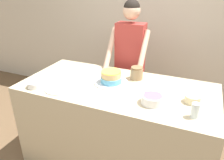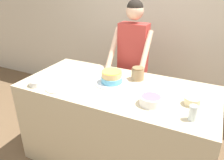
{
  "view_description": "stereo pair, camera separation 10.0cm",
  "coord_description": "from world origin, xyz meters",
  "px_view_note": "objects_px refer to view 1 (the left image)",
  "views": [
    {
      "loc": [
        0.73,
        -1.37,
        1.91
      ],
      "look_at": [
        -0.03,
        0.42,
        1.02
      ],
      "focal_mm": 35.0,
      "sensor_mm": 36.0,
      "label": 1
    },
    {
      "loc": [
        0.82,
        -1.33,
        1.91
      ],
      "look_at": [
        -0.03,
        0.42,
        1.02
      ],
      "focal_mm": 35.0,
      "sensor_mm": 36.0,
      "label": 2
    }
  ],
  "objects_px": {
    "ceramic_plate": "(59,88)",
    "drinking_glass": "(195,111)",
    "cake": "(111,78)",
    "frosting_bowl_white": "(36,84)",
    "person_baker": "(130,54)",
    "frosting_bowl_purple": "(152,99)",
    "frosting_bowl_pink": "(193,99)",
    "stoneware_jar": "(137,73)"
  },
  "relations": [
    {
      "from": "ceramic_plate",
      "to": "frosting_bowl_pink",
      "type": "bearing_deg",
      "value": 11.22
    },
    {
      "from": "cake",
      "to": "drinking_glass",
      "type": "relative_size",
      "value": 2.84
    },
    {
      "from": "frosting_bowl_white",
      "to": "frosting_bowl_pink",
      "type": "distance_m",
      "value": 1.48
    },
    {
      "from": "person_baker",
      "to": "frosting_bowl_white",
      "type": "bearing_deg",
      "value": -122.25
    },
    {
      "from": "person_baker",
      "to": "frosting_bowl_pink",
      "type": "bearing_deg",
      "value": -41.14
    },
    {
      "from": "person_baker",
      "to": "frosting_bowl_white",
      "type": "height_order",
      "value": "person_baker"
    },
    {
      "from": "stoneware_jar",
      "to": "frosting_bowl_pink",
      "type": "bearing_deg",
      "value": -25.93
    },
    {
      "from": "cake",
      "to": "ceramic_plate",
      "type": "bearing_deg",
      "value": -141.77
    },
    {
      "from": "frosting_bowl_purple",
      "to": "frosting_bowl_pink",
      "type": "bearing_deg",
      "value": 25.61
    },
    {
      "from": "person_baker",
      "to": "stoneware_jar",
      "type": "bearing_deg",
      "value": -62.3
    },
    {
      "from": "frosting_bowl_purple",
      "to": "frosting_bowl_white",
      "type": "xyz_separation_m",
      "value": [
        -1.14,
        -0.14,
        -0.01
      ]
    },
    {
      "from": "cake",
      "to": "person_baker",
      "type": "bearing_deg",
      "value": 91.33
    },
    {
      "from": "cake",
      "to": "stoneware_jar",
      "type": "height_order",
      "value": "stoneware_jar"
    },
    {
      "from": "frosting_bowl_pink",
      "to": "drinking_glass",
      "type": "bearing_deg",
      "value": -82.07
    },
    {
      "from": "cake",
      "to": "frosting_bowl_pink",
      "type": "height_order",
      "value": "cake"
    },
    {
      "from": "person_baker",
      "to": "frosting_bowl_white",
      "type": "distance_m",
      "value": 1.2
    },
    {
      "from": "frosting_bowl_purple",
      "to": "frosting_bowl_pink",
      "type": "relative_size",
      "value": 1.47
    },
    {
      "from": "cake",
      "to": "frosting_bowl_pink",
      "type": "relative_size",
      "value": 2.65
    },
    {
      "from": "cake",
      "to": "frosting_bowl_white",
      "type": "height_order",
      "value": "cake"
    },
    {
      "from": "drinking_glass",
      "to": "frosting_bowl_pink",
      "type": "bearing_deg",
      "value": 97.93
    },
    {
      "from": "person_baker",
      "to": "drinking_glass",
      "type": "distance_m",
      "value": 1.28
    },
    {
      "from": "ceramic_plate",
      "to": "drinking_glass",
      "type": "bearing_deg",
      "value": 0.36
    },
    {
      "from": "frosting_bowl_purple",
      "to": "stoneware_jar",
      "type": "distance_m",
      "value": 0.52
    },
    {
      "from": "person_baker",
      "to": "stoneware_jar",
      "type": "xyz_separation_m",
      "value": [
        0.22,
        -0.43,
        -0.06
      ]
    },
    {
      "from": "person_baker",
      "to": "frosting_bowl_pink",
      "type": "height_order",
      "value": "person_baker"
    },
    {
      "from": "frosting_bowl_white",
      "to": "frosting_bowl_pink",
      "type": "height_order",
      "value": "frosting_bowl_pink"
    },
    {
      "from": "frosting_bowl_pink",
      "to": "person_baker",
      "type": "bearing_deg",
      "value": 138.86
    },
    {
      "from": "frosting_bowl_white",
      "to": "ceramic_plate",
      "type": "relative_size",
      "value": 0.57
    },
    {
      "from": "cake",
      "to": "stoneware_jar",
      "type": "bearing_deg",
      "value": 44.31
    },
    {
      "from": "cake",
      "to": "stoneware_jar",
      "type": "relative_size",
      "value": 2.59
    },
    {
      "from": "person_baker",
      "to": "drinking_glass",
      "type": "relative_size",
      "value": 13.94
    },
    {
      "from": "person_baker",
      "to": "cake",
      "type": "relative_size",
      "value": 4.91
    },
    {
      "from": "frosting_bowl_white",
      "to": "frosting_bowl_purple",
      "type": "bearing_deg",
      "value": 7.1
    },
    {
      "from": "ceramic_plate",
      "to": "stoneware_jar",
      "type": "distance_m",
      "value": 0.82
    },
    {
      "from": "person_baker",
      "to": "frosting_bowl_pink",
      "type": "xyz_separation_m",
      "value": [
        0.82,
        -0.72,
        -0.09
      ]
    },
    {
      "from": "ceramic_plate",
      "to": "frosting_bowl_white",
      "type": "bearing_deg",
      "value": -167.69
    },
    {
      "from": "person_baker",
      "to": "drinking_glass",
      "type": "xyz_separation_m",
      "value": [
        0.85,
        -0.95,
        -0.06
      ]
    },
    {
      "from": "frosting_bowl_pink",
      "to": "frosting_bowl_white",
      "type": "bearing_deg",
      "value": -168.6
    },
    {
      "from": "person_baker",
      "to": "cake",
      "type": "distance_m",
      "value": 0.63
    },
    {
      "from": "cake",
      "to": "frosting_bowl_purple",
      "type": "xyz_separation_m",
      "value": [
        0.49,
        -0.24,
        -0.02
      ]
    },
    {
      "from": "person_baker",
      "to": "stoneware_jar",
      "type": "relative_size",
      "value": 12.69
    },
    {
      "from": "stoneware_jar",
      "to": "drinking_glass",
      "type": "bearing_deg",
      "value": -39.83
    }
  ]
}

